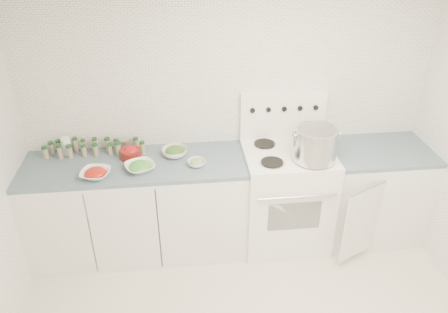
% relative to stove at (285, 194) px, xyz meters
% --- Properties ---
extents(room_walls, '(3.54, 3.04, 2.52)m').
position_rel_stove_xyz_m(room_walls, '(-0.48, -1.19, 1.06)').
color(room_walls, white).
rests_on(room_walls, ground).
extents(counter_left, '(1.85, 0.62, 0.90)m').
position_rel_stove_xyz_m(counter_left, '(-1.30, 0.00, -0.05)').
color(counter_left, white).
rests_on(counter_left, ground).
extents(stove, '(0.76, 0.70, 1.36)m').
position_rel_stove_xyz_m(stove, '(0.00, 0.00, 0.00)').
color(stove, white).
rests_on(stove, ground).
extents(counter_right, '(0.89, 0.80, 0.90)m').
position_rel_stove_xyz_m(counter_right, '(0.82, 0.00, -0.05)').
color(counter_right, white).
rests_on(counter_right, ground).
extents(stock_pot, '(0.38, 0.35, 0.27)m').
position_rel_stove_xyz_m(stock_pot, '(0.17, -0.16, 0.60)').
color(stock_pot, silver).
rests_on(stock_pot, stove).
extents(bowl_tomato, '(0.27, 0.27, 0.08)m').
position_rel_stove_xyz_m(bowl_tomato, '(-1.59, -0.17, 0.44)').
color(bowl_tomato, white).
rests_on(bowl_tomato, counter_left).
extents(bowl_snowpea, '(0.30, 0.30, 0.08)m').
position_rel_stove_xyz_m(bowl_snowpea, '(-1.25, -0.11, 0.44)').
color(bowl_snowpea, white).
rests_on(bowl_snowpea, counter_left).
extents(bowl_broccoli, '(0.25, 0.25, 0.09)m').
position_rel_stove_xyz_m(bowl_broccoli, '(-0.97, 0.09, 0.44)').
color(bowl_broccoli, white).
rests_on(bowl_broccoli, counter_left).
extents(bowl_zucchini, '(0.18, 0.18, 0.06)m').
position_rel_stove_xyz_m(bowl_zucchini, '(-0.79, -0.09, 0.43)').
color(bowl_zucchini, white).
rests_on(bowl_zucchini, counter_left).
extents(bowl_pepper, '(0.17, 0.17, 0.11)m').
position_rel_stove_xyz_m(bowl_pepper, '(-1.33, 0.09, 0.46)').
color(bowl_pepper, maroon).
rests_on(bowl_pepper, counter_left).
extents(salt_canister, '(0.09, 0.09, 0.16)m').
position_rel_stove_xyz_m(salt_canister, '(-1.88, 0.22, 0.48)').
color(salt_canister, white).
rests_on(salt_canister, counter_left).
extents(tin_can, '(0.10, 0.10, 0.10)m').
position_rel_stove_xyz_m(tin_can, '(-1.39, 0.24, 0.46)').
color(tin_can, '#A59B8B').
rests_on(tin_can, counter_left).
extents(spice_cluster, '(0.86, 0.16, 0.13)m').
position_rel_stove_xyz_m(spice_cluster, '(-1.68, 0.21, 0.46)').
color(spice_cluster, gray).
rests_on(spice_cluster, counter_left).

